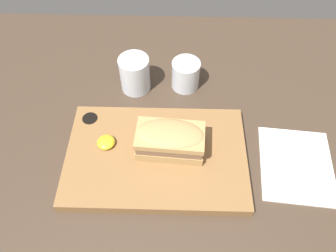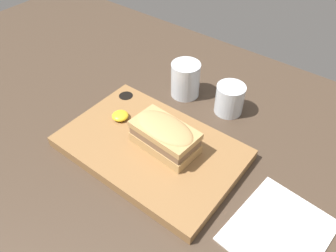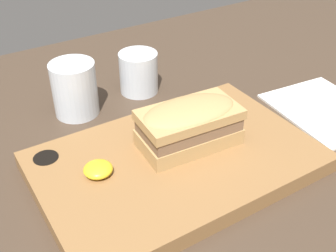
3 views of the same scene
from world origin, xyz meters
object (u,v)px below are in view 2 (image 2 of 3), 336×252
water_glass (185,81)px  serving_board (151,148)px  napkin (279,231)px  sandwich (165,135)px  wine_glass (229,101)px

water_glass → serving_board: bearing=-74.0°
serving_board → napkin: 31.16cm
water_glass → sandwich: bearing=-65.6°
sandwich → napkin: sandwich is taller
sandwich → water_glass: size_ratio=1.58×
sandwich → napkin: 28.78cm
water_glass → napkin: water_glass is taller
serving_board → sandwich: bearing=22.9°
napkin → wine_glass: bearing=135.9°
sandwich → napkin: bearing=-4.2°
water_glass → napkin: (37.46, -22.81, -3.90)cm
sandwich → wine_glass: (3.53, 21.73, -2.83)cm
wine_glass → serving_board: bearing=-106.0°
water_glass → wine_glass: (12.93, 1.00, -0.72)cm
serving_board → sandwich: (3.07, 1.29, 4.92)cm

